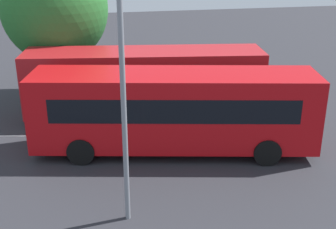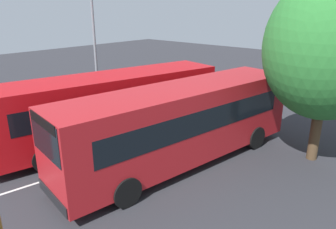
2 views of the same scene
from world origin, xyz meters
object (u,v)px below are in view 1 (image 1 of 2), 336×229
(bus_center_left, at_px, (145,81))
(depot_tree, at_px, (55,8))
(bus_far_left, at_px, (175,109))
(pedestrian, at_px, (288,86))
(street_lamp, at_px, (124,69))

(bus_center_left, height_order, depot_tree, depot_tree)
(bus_far_left, bearing_deg, bus_center_left, 110.20)
(bus_far_left, bearing_deg, pedestrian, 43.08)
(depot_tree, bearing_deg, bus_far_left, -60.33)
(pedestrian, xyz_separation_m, depot_tree, (-11.74, 3.97, 3.81))
(bus_far_left, bearing_deg, street_lamp, -108.04)
(bus_center_left, distance_m, pedestrian, 7.68)
(bus_far_left, height_order, pedestrian, bus_far_left)
(bus_center_left, bearing_deg, pedestrian, 9.68)
(bus_far_left, distance_m, street_lamp, 5.62)
(depot_tree, bearing_deg, bus_center_left, -45.16)
(bus_far_left, distance_m, pedestrian, 8.28)
(street_lamp, xyz_separation_m, depot_tree, (-2.23, 12.30, 0.08))
(bus_center_left, bearing_deg, bus_far_left, -73.70)
(pedestrian, distance_m, street_lamp, 13.18)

